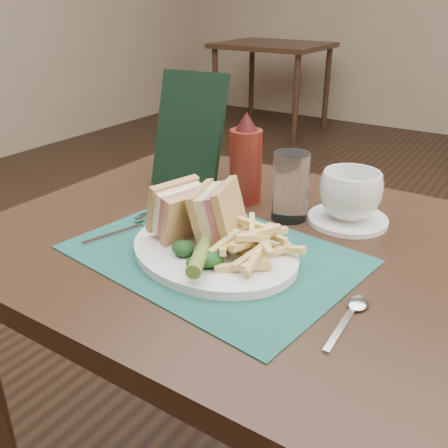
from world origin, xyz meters
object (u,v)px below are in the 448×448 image
at_px(table_main, 238,391).
at_px(check_presenter, 189,131).
at_px(sandwich_half_b, 206,211).
at_px(coffee_cup, 350,195).
at_px(table_bg_left, 272,88).
at_px(placemat, 214,254).
at_px(sandwich_half_a, 173,206).
at_px(ketchup_bottle, 246,158).
at_px(plate, 214,251).
at_px(saucer, 347,219).
at_px(drinking_glass, 290,186).

distance_m(table_main, check_presenter, 0.57).
bearing_deg(sandwich_half_b, coffee_cup, 39.49).
distance_m(table_bg_left, placemat, 3.82).
bearing_deg(table_bg_left, sandwich_half_a, -64.50).
bearing_deg(ketchup_bottle, check_presenter, 173.81).
bearing_deg(plate, saucer, 74.70).
height_order(table_main, coffee_cup, coffee_cup).
relative_size(saucer, ketchup_bottle, 0.81).
bearing_deg(sandwich_half_a, drinking_glass, 72.37).
height_order(table_main, saucer, saucer).
distance_m(plate, drinking_glass, 0.22).
bearing_deg(table_main, sandwich_half_a, -132.88).
bearing_deg(ketchup_bottle, plate, -70.72).
xyz_separation_m(table_bg_left, saucer, (1.85, -3.15, 0.38)).
relative_size(drinking_glass, check_presenter, 0.52).
height_order(table_bg_left, ketchup_bottle, ketchup_bottle).
bearing_deg(placemat, plate, -50.51).
bearing_deg(plate, coffee_cup, 74.70).
xyz_separation_m(table_bg_left, sandwich_half_a, (1.62, -3.39, 0.44)).
bearing_deg(check_presenter, coffee_cup, -8.21).
relative_size(plate, check_presenter, 1.19).
relative_size(table_main, saucer, 6.00).
height_order(plate, drinking_glass, drinking_glass).
relative_size(table_main, sandwich_half_b, 8.96).
distance_m(placemat, check_presenter, 0.36).
relative_size(table_bg_left, coffee_cup, 7.83).
height_order(placemat, sandwich_half_b, sandwich_half_b).
distance_m(placemat, sandwich_half_a, 0.11).
bearing_deg(sandwich_half_a, sandwich_half_b, 23.51).
bearing_deg(drinking_glass, table_bg_left, 118.62).
relative_size(table_main, ketchup_bottle, 4.84).
bearing_deg(coffee_cup, ketchup_bottle, -175.93).
bearing_deg(coffee_cup, check_presenter, 179.82).
height_order(plate, coffee_cup, coffee_cup).
bearing_deg(sandwich_half_b, plate, -49.04).
height_order(plate, saucer, plate).
bearing_deg(ketchup_bottle, sandwich_half_b, -75.89).
relative_size(sandwich_half_a, ketchup_bottle, 0.51).
distance_m(table_bg_left, ketchup_bottle, 3.59).
relative_size(plate, coffee_cup, 2.61).
distance_m(table_bg_left, coffee_cup, 3.68).
bearing_deg(sandwich_half_a, table_bg_left, 130.27).
relative_size(table_bg_left, saucer, 6.00).
xyz_separation_m(sandwich_half_b, check_presenter, (-0.21, 0.23, 0.05)).
distance_m(drinking_glass, check_presenter, 0.28).
xyz_separation_m(table_bg_left, drinking_glass, (1.74, -3.19, 0.44)).
bearing_deg(sandwich_half_b, saucer, 39.49).
relative_size(sandwich_half_b, coffee_cup, 0.87).
distance_m(sandwich_half_b, saucer, 0.29).
height_order(table_bg_left, sandwich_half_a, sandwich_half_a).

